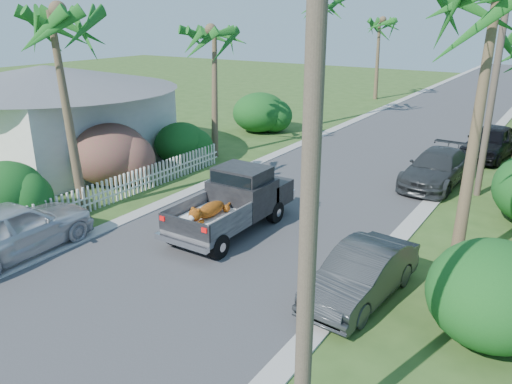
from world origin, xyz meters
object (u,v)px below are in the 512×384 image
Objects in this scene: pickup_truck at (238,199)px; palm_l_b at (213,30)px; parked_car_rn at (361,275)px; parked_car_rm at (437,168)px; palm_l_d at (381,20)px; utility_pole_b at (495,79)px; parked_car_rf at (490,142)px; house_left at (51,118)px; utility_pole_a at (310,191)px; parked_car_ln at (11,230)px; palm_l_a at (55,12)px.

palm_l_b is (-6.17, 6.88, 5.14)m from pickup_truck.
parked_car_rm is (-0.75, 10.30, 0.05)m from parked_car_rn.
palm_l_d is 0.86× the size of utility_pole_b.
palm_l_b is (-11.80, -7.22, 5.33)m from parked_car_rf.
palm_l_b is at bearing 131.89° from pickup_truck.
house_left is 20.81m from utility_pole_a.
palm_l_b is at bearing -83.68° from parked_car_ln.
parked_car_ln is at bearing -110.08° from parked_car_rf.
palm_l_a is at bearing -174.17° from parked_car_rn.
utility_pole_b is (12.40, 1.00, -1.55)m from palm_l_b.
utility_pole_b reaches higher than parked_car_ln.
utility_pole_a is at bearing -71.42° from palm_l_d.
utility_pole_a reaches higher than pickup_truck.
house_left is (-6.20, -5.00, -4.03)m from palm_l_b.
parked_car_ln is at bearing 170.98° from utility_pole_a.
utility_pole_a is at bearing -90.00° from utility_pole_b.
pickup_truck reaches higher than parked_car_rm.
house_left is (-6.50, -27.00, -4.32)m from palm_l_d.
parked_car_rf is 0.65× the size of palm_l_b.
parked_car_rn is at bearing -21.23° from pickup_truck.
parked_car_ln is 13.53m from palm_l_b.
palm_l_a is at bearing -139.72° from utility_pole_b.
house_left is at bearing -141.12° from palm_l_b.
house_left is 1.00× the size of utility_pole_b.
utility_pole_b is at bearing -60.05° from palm_l_d.
parked_car_rn is 16.13m from parked_car_rf.
utility_pole_a is (11.80, -5.00, -2.33)m from palm_l_a.
palm_l_a is (-1.20, 3.32, 6.08)m from parked_car_ln.
palm_l_b is at bearing 93.81° from palm_l_a.
utility_pole_b is at bearing 40.28° from palm_l_a.
parked_car_rm is 0.65× the size of palm_l_d.
utility_pole_b is at bearing 90.00° from utility_pole_a.
parked_car_rm is 18.07m from house_left.
parked_car_ln is 0.65× the size of palm_l_d.
utility_pole_a reaches higher than parked_car_ln.
parked_car_rm is 4.27m from utility_pole_b.
utility_pole_a is (6.23, -7.12, 3.59)m from pickup_truck.
parked_car_ln is (-8.85, -13.70, 0.12)m from parked_car_rm.
palm_l_d is at bearing 89.22° from palm_l_b.
palm_l_d is (0.30, 22.00, 0.29)m from palm_l_b.
parked_car_rn is at bearing -82.91° from parked_car_rm.
parked_car_rm is at bearing 99.53° from parked_car_rn.
parked_car_ln is at bearing -42.45° from house_left.
utility_pole_a is at bearing -80.57° from parked_car_rm.
palm_l_a is at bearing -117.60° from parked_car_rf.
palm_l_a is at bearing -30.47° from house_left.
palm_l_d reaches higher than pickup_truck.
parked_car_rm is at bearing -124.84° from parked_car_ln.
palm_l_d is at bearing 76.46° from house_left.
parked_car_rm is 0.67× the size of palm_l_b.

